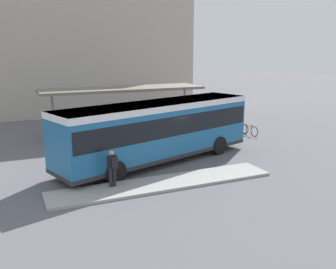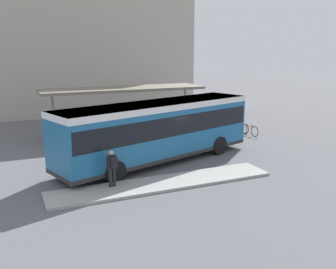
% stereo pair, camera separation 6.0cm
% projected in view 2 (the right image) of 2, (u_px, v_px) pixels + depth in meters
% --- Properties ---
extents(ground_plane, '(120.00, 120.00, 0.00)m').
position_uv_depth(ground_plane, '(158.00, 162.00, 19.70)').
color(ground_plane, '#5B5B60').
extents(curb_island, '(10.04, 1.80, 0.12)m').
position_uv_depth(curb_island, '(164.00, 183.00, 16.35)').
color(curb_island, '#9E9E99').
rests_on(curb_island, ground_plane).
extents(city_bus, '(11.44, 5.76, 3.14)m').
position_uv_depth(city_bus, '(158.00, 127.00, 19.30)').
color(city_bus, '#1E6093').
rests_on(city_bus, ground_plane).
extents(pedestrian_waiting, '(0.42, 0.45, 1.58)m').
position_uv_depth(pedestrian_waiting, '(112.00, 166.00, 15.59)').
color(pedestrian_waiting, '#232328').
rests_on(pedestrian_waiting, curb_island).
extents(bicycle_orange, '(0.48, 1.68, 0.73)m').
position_uv_depth(bicycle_orange, '(250.00, 130.00, 25.65)').
color(bicycle_orange, black).
rests_on(bicycle_orange, ground_plane).
extents(bicycle_blue, '(0.48, 1.71, 0.74)m').
position_uv_depth(bicycle_blue, '(242.00, 128.00, 26.42)').
color(bicycle_blue, black).
rests_on(bicycle_blue, ground_plane).
extents(station_shelter, '(11.10, 2.99, 3.22)m').
position_uv_depth(station_shelter, '(123.00, 90.00, 25.52)').
color(station_shelter, '#706656').
rests_on(station_shelter, ground_plane).
extents(potted_planter_near_shelter, '(0.93, 0.93, 1.35)m').
position_uv_depth(potted_planter_near_shelter, '(104.00, 135.00, 22.72)').
color(potted_planter_near_shelter, slate).
rests_on(potted_planter_near_shelter, ground_plane).
extents(station_building, '(26.10, 12.27, 14.90)m').
position_uv_depth(station_building, '(44.00, 31.00, 35.86)').
color(station_building, '#B2A899').
rests_on(station_building, ground_plane).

